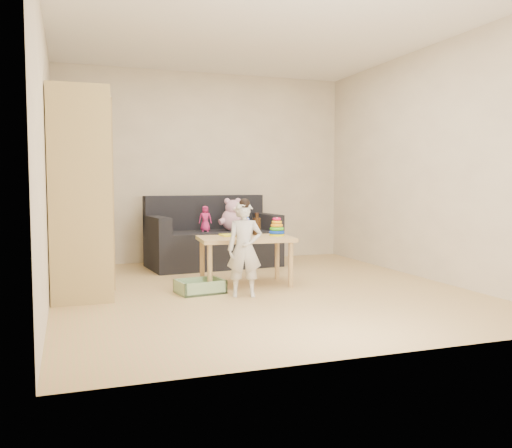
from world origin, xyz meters
name	(u,v)px	position (x,y,z in m)	size (l,w,h in m)	color
room	(259,161)	(0.00, 0.00, 1.30)	(4.50, 4.50, 4.50)	tan
wardrobe	(79,194)	(-1.72, 0.37, 0.97)	(0.54, 1.08, 1.95)	tan
sofa	(214,249)	(-0.05, 1.64, 0.23)	(1.65, 0.82, 0.46)	black
play_table	(245,261)	(-0.06, 0.29, 0.26)	(0.97, 0.62, 0.51)	tan
storage_bin	(200,286)	(-0.61, 0.02, 0.07)	(0.44, 0.33, 0.13)	#83A97A
toddler	(244,250)	(-0.25, -0.28, 0.44)	(0.33, 0.22, 0.89)	beige
pink_bear	(233,217)	(0.20, 1.59, 0.64)	(0.31, 0.27, 0.36)	#D9A0BF
doll	(205,219)	(-0.18, 1.58, 0.62)	(0.16, 0.11, 0.32)	#D02770
ring_stacker	(277,228)	(0.30, 0.30, 0.59)	(0.17, 0.17, 0.20)	#F6FF0D
brown_bottle	(257,226)	(0.13, 0.44, 0.62)	(0.08, 0.08, 0.25)	black
blue_plush	(245,225)	(-0.01, 0.45, 0.62)	(0.18, 0.14, 0.22)	blue
wooden_figure	(235,232)	(-0.17, 0.28, 0.57)	(0.04, 0.03, 0.10)	brown
yellow_book	(231,235)	(-0.17, 0.46, 0.52)	(0.21, 0.21, 0.02)	#FFFC1A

